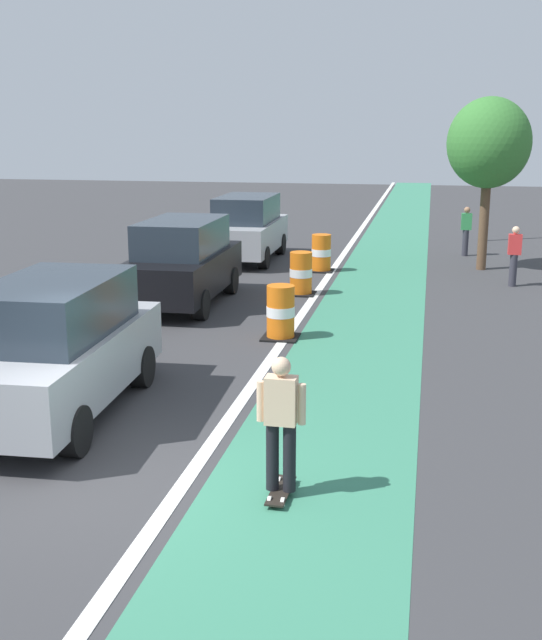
# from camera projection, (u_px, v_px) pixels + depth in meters

# --- Properties ---
(ground_plane) EXTENTS (100.00, 100.00, 0.00)m
(ground_plane) POSITION_uv_depth(u_px,v_px,m) (110.00, 481.00, 9.60)
(ground_plane) COLOR #38383A
(bike_lane_strip) EXTENTS (2.50, 80.00, 0.01)m
(bike_lane_strip) POSITION_uv_depth(u_px,v_px,m) (377.00, 291.00, 20.56)
(bike_lane_strip) COLOR #387F60
(bike_lane_strip) RESTS_ON ground
(lane_divider_stripe) EXTENTS (0.20, 80.00, 0.01)m
(lane_divider_stripe) POSITION_uv_depth(u_px,v_px,m) (320.00, 289.00, 20.84)
(lane_divider_stripe) COLOR silver
(lane_divider_stripe) RESTS_ON ground
(skateboarder_on_lane) EXTENTS (0.57, 0.80, 1.69)m
(skateboarder_on_lane) POSITION_uv_depth(u_px,v_px,m) (281.00, 422.00, 9.01)
(skateboarder_on_lane) COLOR black
(skateboarder_on_lane) RESTS_ON ground
(parked_suv_nearest) EXTENTS (2.08, 4.68, 2.04)m
(parked_suv_nearest) POSITION_uv_depth(u_px,v_px,m) (56.00, 347.00, 11.60)
(parked_suv_nearest) COLOR #9EA0A5
(parked_suv_nearest) RESTS_ON ground
(parked_suv_second) EXTENTS (1.97, 4.62, 2.04)m
(parked_suv_second) POSITION_uv_depth(u_px,v_px,m) (183.00, 262.00, 18.81)
(parked_suv_second) COLOR black
(parked_suv_second) RESTS_ON ground
(parked_suv_third) EXTENTS (1.95, 4.62, 2.04)m
(parked_suv_third) POSITION_uv_depth(u_px,v_px,m) (247.00, 228.00, 24.99)
(parked_suv_third) COLOR #9EA0A5
(parked_suv_third) RESTS_ON ground
(traffic_barrel_front) EXTENTS (0.73, 0.73, 1.09)m
(traffic_barrel_front) POSITION_uv_depth(u_px,v_px,m) (281.00, 313.00, 15.90)
(traffic_barrel_front) COLOR orange
(traffic_barrel_front) RESTS_ON ground
(traffic_barrel_mid) EXTENTS (0.73, 0.73, 1.09)m
(traffic_barrel_mid) POSITION_uv_depth(u_px,v_px,m) (301.00, 274.00, 20.03)
(traffic_barrel_mid) COLOR orange
(traffic_barrel_mid) RESTS_ON ground
(traffic_barrel_back) EXTENTS (0.73, 0.73, 1.09)m
(traffic_barrel_back) POSITION_uv_depth(u_px,v_px,m) (321.00, 253.00, 23.21)
(traffic_barrel_back) COLOR orange
(traffic_barrel_back) RESTS_ON ground
(traffic_light_corner) EXTENTS (0.41, 0.32, 5.10)m
(traffic_light_corner) POSITION_uv_depth(u_px,v_px,m) (488.00, 145.00, 28.58)
(traffic_light_corner) COLOR #2D2D2D
(traffic_light_corner) RESTS_ON ground
(pedestrian_crossing) EXTENTS (0.34, 0.20, 1.61)m
(pedestrian_crossing) POSITION_uv_depth(u_px,v_px,m) (466.00, 230.00, 25.89)
(pedestrian_crossing) COLOR #33333D
(pedestrian_crossing) RESTS_ON ground
(pedestrian_waiting) EXTENTS (0.34, 0.20, 1.61)m
(pedestrian_waiting) POSITION_uv_depth(u_px,v_px,m) (514.00, 254.00, 20.98)
(pedestrian_waiting) COLOR #33333D
(pedestrian_waiting) RESTS_ON ground
(street_tree_sidewalk) EXTENTS (2.40, 2.40, 5.00)m
(street_tree_sidewalk) POSITION_uv_depth(u_px,v_px,m) (489.00, 144.00, 22.77)
(street_tree_sidewalk) COLOR brown
(street_tree_sidewalk) RESTS_ON ground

